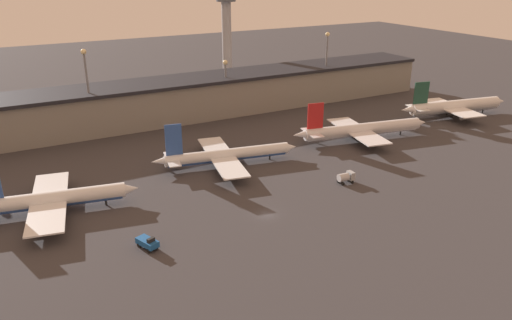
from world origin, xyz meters
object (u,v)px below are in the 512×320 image
Objects in this scene: airplane_1 at (53,199)px; airplane_2 at (226,155)px; airplane_4 at (454,106)px; control_tower at (227,28)px; service_vehicle_2 at (346,177)px; service_vehicle_0 at (148,243)px; airplane_3 at (362,130)px.

airplane_1 is 0.90× the size of airplane_2.
control_tower reaches higher than airplane_4.
airplane_1 reaches higher than service_vehicle_2.
control_tower reaches higher than service_vehicle_0.
airplane_3 is at bearing 9.22° from airplane_2.
airplane_1 reaches higher than service_vehicle_0.
control_tower is (23.93, 122.07, 24.18)m from service_vehicle_2.
airplane_3 reaches higher than airplane_2.
service_vehicle_0 is at bearing -50.54° from airplane_1.
service_vehicle_2 is at bearing 75.84° from service_vehicle_0.
airplane_2 is 0.88× the size of airplane_3.
control_tower is at bearing 129.41° from airplane_4.
airplane_2 is 0.96× the size of control_tower.
airplane_1 is 0.86× the size of control_tower.
airplane_4 is 80.23m from service_vehicle_2.
service_vehicle_2 is (-26.41, -25.53, -1.72)m from airplane_3.
airplane_1 is at bearing -165.71° from airplane_3.
control_tower reaches higher than airplane_1.
airplane_3 reaches higher than service_vehicle_0.
airplane_3 is (48.71, -1.27, 0.40)m from airplane_2.
airplane_1 is 0.83× the size of airplane_4.
service_vehicle_2 is at bearing -125.26° from airplane_3.
control_tower is at bearing 74.83° from airplane_2.
airplane_1 is at bearing 167.49° from service_vehicle_2.
airplane_4 is at bearing 12.40° from airplane_2.
airplane_1 is 72.73m from service_vehicle_2.
service_vehicle_0 is at bearing -148.01° from airplane_3.
airplane_4 is at bearing 14.73° from airplane_1.
airplane_4 is at bearing 15.61° from airplane_3.
airplane_3 is 48.28m from airplane_4.
airplane_3 reaches higher than airplane_1.
control_tower is (-2.49, 96.54, 22.46)m from airplane_3.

